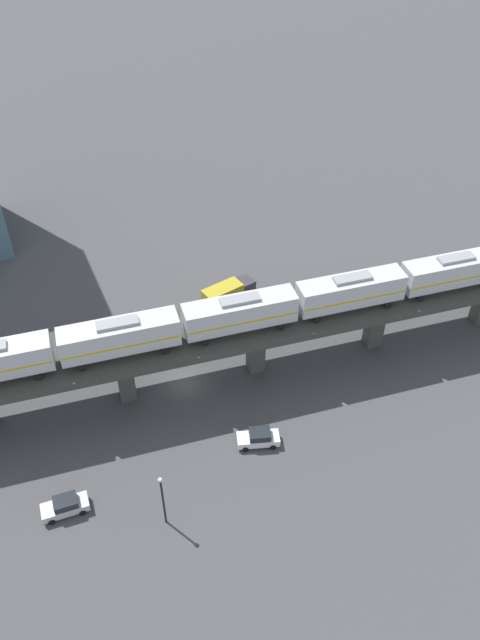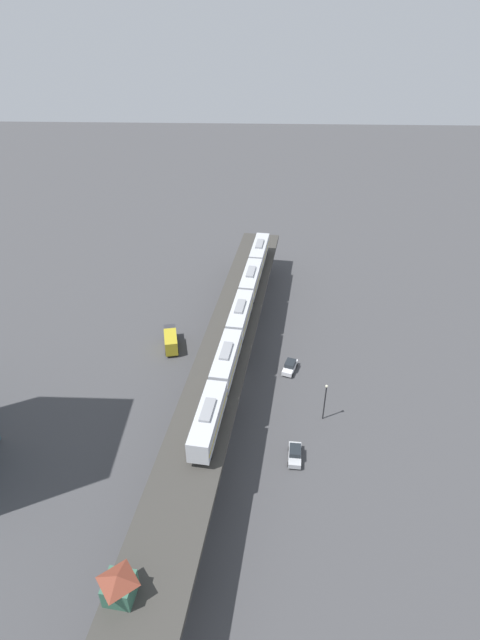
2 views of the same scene
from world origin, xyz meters
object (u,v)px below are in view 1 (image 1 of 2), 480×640
at_px(subway_train, 240,313).
at_px(street_lamp, 163,497).
at_px(street_car_silver, 65,506).
at_px(delivery_truck, 228,294).
at_px(street_car_white, 259,438).

relative_size(subway_train, street_lamp, 8.97).
height_order(street_car_silver, street_lamp, street_lamp).
height_order(subway_train, delivery_truck, subway_train).
xyz_separation_m(street_car_white, delivery_truck, (22.17, -6.10, 0.82)).
bearing_deg(street_car_silver, street_car_white, -90.59).
bearing_deg(street_car_silver, delivery_truck, -49.94).
xyz_separation_m(delivery_truck, street_lamp, (-26.86, 17.88, 2.35)).
xyz_separation_m(street_car_silver, street_lamp, (-4.89, -8.25, 3.17)).
distance_m(street_car_silver, street_car_white, 20.04).
height_order(street_car_silver, street_car_white, same).
bearing_deg(street_car_white, street_car_silver, 89.41).
bearing_deg(delivery_truck, street_lamp, 146.34).
xyz_separation_m(subway_train, street_car_silver, (-8.75, 21.92, -9.44)).
relative_size(subway_train, street_car_silver, 13.79).
distance_m(street_car_silver, delivery_truck, 34.15).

